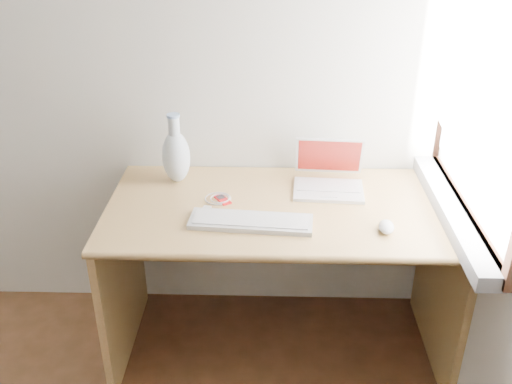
{
  "coord_description": "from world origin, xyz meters",
  "views": [
    {
      "loc": [
        0.98,
        -0.66,
        1.9
      ],
      "look_at": [
        0.92,
        1.35,
        0.83
      ],
      "focal_mm": 40.0,
      "sensor_mm": 36.0,
      "label": 1
    }
  ],
  "objects_px": {
    "external_keyboard": "(251,221)",
    "vase": "(176,155)",
    "desk": "(281,239)",
    "laptop": "(328,178)"
  },
  "relations": [
    {
      "from": "desk",
      "to": "laptop",
      "type": "xyz_separation_m",
      "value": [
        0.2,
        0.08,
        0.27
      ]
    },
    {
      "from": "laptop",
      "to": "vase",
      "type": "xyz_separation_m",
      "value": [
        -0.66,
        0.04,
        0.08
      ]
    },
    {
      "from": "laptop",
      "to": "external_keyboard",
      "type": "xyz_separation_m",
      "value": [
        -0.32,
        -0.32,
        -0.03
      ]
    },
    {
      "from": "desk",
      "to": "vase",
      "type": "distance_m",
      "value": 0.59
    },
    {
      "from": "desk",
      "to": "laptop",
      "type": "height_order",
      "value": "laptop"
    },
    {
      "from": "external_keyboard",
      "to": "vase",
      "type": "bearing_deg",
      "value": 137.85
    },
    {
      "from": "external_keyboard",
      "to": "vase",
      "type": "height_order",
      "value": "vase"
    },
    {
      "from": "vase",
      "to": "external_keyboard",
      "type": "bearing_deg",
      "value": -46.83
    },
    {
      "from": "desk",
      "to": "laptop",
      "type": "distance_m",
      "value": 0.34
    },
    {
      "from": "external_keyboard",
      "to": "vase",
      "type": "distance_m",
      "value": 0.51
    }
  ]
}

